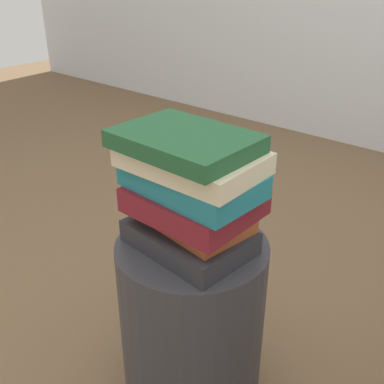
{
  "coord_description": "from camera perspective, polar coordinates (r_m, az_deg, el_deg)",
  "views": [
    {
      "loc": [
        0.56,
        -0.66,
        1.02
      ],
      "look_at": [
        0.0,
        0.0,
        0.58
      ],
      "focal_mm": 43.21,
      "sensor_mm": 36.0,
      "label": 1
    }
  ],
  "objects": [
    {
      "name": "book_teal",
      "position": [
        0.96,
        -0.1,
        1.43
      ],
      "size": [
        0.29,
        0.19,
        0.05
      ],
      "primitive_type": "cube",
      "rotation": [
        0.0,
        0.0,
        -0.06
      ],
      "color": "#1E727F",
      "rests_on": "book_maroon"
    },
    {
      "name": "ground_plane",
      "position": [
        1.33,
        0.0,
        -22.59
      ],
      "size": [
        8.0,
        8.0,
        0.0
      ],
      "primitive_type": "plane",
      "color": "brown"
    },
    {
      "name": "book_rust",
      "position": [
        1.01,
        -0.02,
        -3.03
      ],
      "size": [
        0.27,
        0.19,
        0.03
      ],
      "primitive_type": "cube",
      "rotation": [
        0.0,
        0.0,
        -0.14
      ],
      "color": "#994723",
      "rests_on": "book_charcoal"
    },
    {
      "name": "book_cream",
      "position": [
        0.94,
        -0.05,
        4.07
      ],
      "size": [
        0.28,
        0.19,
        0.04
      ],
      "primitive_type": "cube",
      "rotation": [
        0.0,
        0.0,
        0.01
      ],
      "color": "beige",
      "rests_on": "book_teal"
    },
    {
      "name": "book_forest",
      "position": [
        0.92,
        -0.9,
        6.3
      ],
      "size": [
        0.28,
        0.2,
        0.04
      ],
      "primitive_type": "cube",
      "rotation": [
        0.0,
        0.0,
        -0.02
      ],
      "color": "#1E512D",
      "rests_on": "book_cream"
    },
    {
      "name": "book_charcoal",
      "position": [
        1.01,
        -0.16,
        -5.65
      ],
      "size": [
        0.27,
        0.2,
        0.05
      ],
      "primitive_type": "cube",
      "rotation": [
        0.0,
        0.0,
        -0.08
      ],
      "color": "#28282D",
      "rests_on": "side_table"
    },
    {
      "name": "side_table",
      "position": [
        1.17,
        0.0,
        -15.56
      ],
      "size": [
        0.35,
        0.35,
        0.44
      ],
      "primitive_type": "cylinder",
      "color": "#333338",
      "rests_on": "ground_plane"
    },
    {
      "name": "book_maroon",
      "position": [
        0.99,
        0.2,
        -1.09
      ],
      "size": [
        0.26,
        0.21,
        0.05
      ],
      "primitive_type": "cube",
      "rotation": [
        0.0,
        0.0,
        -0.02
      ],
      "color": "maroon",
      "rests_on": "book_rust"
    }
  ]
}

